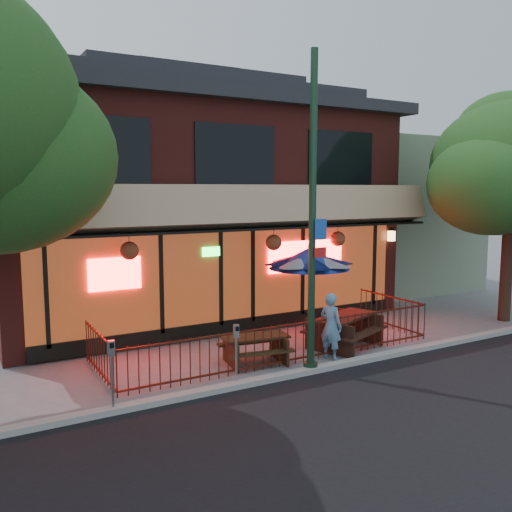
{
  "coord_description": "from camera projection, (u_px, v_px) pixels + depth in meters",
  "views": [
    {
      "loc": [
        -6.89,
        -10.0,
        4.07
      ],
      "look_at": [
        -0.04,
        2.0,
        2.35
      ],
      "focal_mm": 38.0,
      "sensor_mm": 36.0,
      "label": 1
    }
  ],
  "objects": [
    {
      "name": "parking_meter_far",
      "position": [
        112.0,
        364.0,
        9.79
      ],
      "size": [
        0.12,
        0.11,
        1.36
      ],
      "color": "gray",
      "rests_on": "ground"
    },
    {
      "name": "picnic_table_right",
      "position": [
        345.0,
        326.0,
        13.96
      ],
      "size": [
        2.34,
        2.08,
        0.83
      ],
      "color": "#331A12",
      "rests_on": "ground"
    },
    {
      "name": "patio_umbrella",
      "position": [
        309.0,
        258.0,
        14.87
      ],
      "size": [
        2.23,
        2.23,
        2.55
      ],
      "color": "gray",
      "rests_on": "ground"
    },
    {
      "name": "ground",
      "position": [
        300.0,
        366.0,
        12.51
      ],
      "size": [
        80.0,
        80.0,
        0.0
      ],
      "primitive_type": "plane",
      "color": "gray",
      "rests_on": "ground"
    },
    {
      "name": "pedestrian",
      "position": [
        331.0,
        326.0,
        12.96
      ],
      "size": [
        0.55,
        0.68,
        1.61
      ],
      "primitive_type": "imported",
      "rotation": [
        0.0,
        0.0,
        1.88
      ],
      "color": "#588DB0",
      "rests_on": "ground"
    },
    {
      "name": "curb",
      "position": [
        313.0,
        370.0,
        12.07
      ],
      "size": [
        80.0,
        0.25,
        0.12
      ],
      "primitive_type": "cube",
      "color": "#999993",
      "rests_on": "ground"
    },
    {
      "name": "restaurant_building",
      "position": [
        182.0,
        187.0,
        18.13
      ],
      "size": [
        12.96,
        9.49,
        8.05
      ],
      "color": "maroon",
      "rests_on": "ground"
    },
    {
      "name": "neighbor_building",
      "position": [
        373.0,
        214.0,
        23.2
      ],
      "size": [
        6.0,
        7.0,
        6.0
      ],
      "primitive_type": "cube",
      "color": "slate",
      "rests_on": "ground"
    },
    {
      "name": "patio_fence",
      "position": [
        289.0,
        334.0,
        12.86
      ],
      "size": [
        8.44,
        2.62,
        1.0
      ],
      "color": "#44170E",
      "rests_on": "ground"
    },
    {
      "name": "parking_meter_near",
      "position": [
        236.0,
        345.0,
        11.13
      ],
      "size": [
        0.14,
        0.13,
        1.31
      ],
      "color": "gray",
      "rests_on": "ground"
    },
    {
      "name": "street_light",
      "position": [
        312.0,
        231.0,
        11.77
      ],
      "size": [
        0.43,
        0.32,
        7.0
      ],
      "color": "#173421",
      "rests_on": "ground"
    },
    {
      "name": "picnic_table_left",
      "position": [
        255.0,
        345.0,
        12.66
      ],
      "size": [
        1.72,
        1.42,
        0.66
      ],
      "color": "#322312",
      "rests_on": "ground"
    },
    {
      "name": "street_tree_right",
      "position": [
        511.0,
        159.0,
        16.36
      ],
      "size": [
        4.8,
        4.8,
        7.02
      ],
      "color": "#322319",
      "rests_on": "ground"
    }
  ]
}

